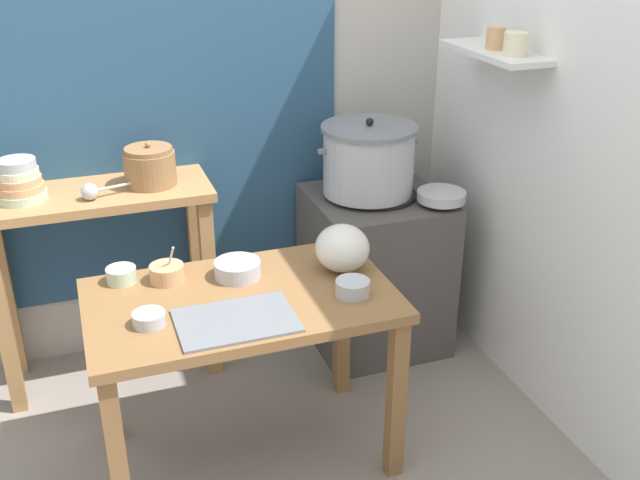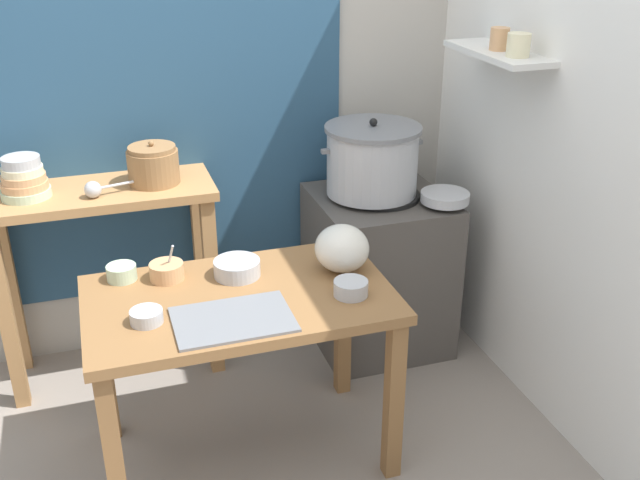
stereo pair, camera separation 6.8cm
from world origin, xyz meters
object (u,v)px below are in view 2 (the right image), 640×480
object	(u,v)px
wide_pan	(445,197)
prep_bowl_1	(351,287)
stove_block	(378,270)
ladle	(96,189)
back_shelf_table	(104,236)
prep_bowl_4	(122,272)
plastic_bag	(342,248)
bowl_stack_enamel	(24,179)
prep_table	(241,321)
prep_bowl_3	(237,267)
serving_tray	(233,319)
prep_bowl_2	(146,316)
clay_pot	(153,165)
prep_bowl_0	(167,270)
steamer_pot	(372,160)

from	to	relation	value
wide_pan	prep_bowl_1	distance (m)	0.87
stove_block	ladle	bearing A→B (deg)	178.31
back_shelf_table	prep_bowl_1	size ratio (longest dim) A/B	7.72
prep_bowl_4	plastic_bag	bearing A→B (deg)	-12.30
bowl_stack_enamel	wide_pan	size ratio (longest dim) A/B	0.91
bowl_stack_enamel	prep_bowl_4	xyz separation A→B (m)	(0.32, -0.51, -0.23)
bowl_stack_enamel	plastic_bag	bearing A→B (deg)	-31.12
prep_table	prep_bowl_3	bearing A→B (deg)	80.23
ladle	prep_bowl_3	xyz separation A→B (m)	(0.47, -0.52, -0.18)
stove_block	serving_tray	size ratio (longest dim) A/B	1.95
bowl_stack_enamel	wide_pan	world-z (taller)	bowl_stack_enamel
prep_bowl_2	stove_block	bearing A→B (deg)	32.39
prep_table	prep_bowl_2	size ratio (longest dim) A/B	9.93
clay_pot	prep_bowl_3	xyz separation A→B (m)	(0.22, -0.61, -0.23)
plastic_bag	prep_bowl_3	xyz separation A→B (m)	(-0.39, 0.07, -0.06)
ladle	plastic_bag	size ratio (longest dim) A/B	1.38
ladle	serving_tray	distance (m)	0.94
serving_tray	wide_pan	world-z (taller)	wide_pan
back_shelf_table	plastic_bag	size ratio (longest dim) A/B	4.42
prep_bowl_2	prep_bowl_1	bearing A→B (deg)	-2.70
bowl_stack_enamel	prep_bowl_0	xyz separation A→B (m)	(0.48, -0.55, -0.22)
plastic_bag	steamer_pot	bearing A→B (deg)	58.94
wide_pan	prep_bowl_2	distance (m)	1.48
bowl_stack_enamel	prep_bowl_0	distance (m)	0.77
prep_bowl_0	back_shelf_table	bearing A→B (deg)	109.96
prep_bowl_2	serving_tray	bearing A→B (deg)	-15.86
steamer_pot	ladle	xyz separation A→B (m)	(-1.20, 0.02, -0.00)
steamer_pot	prep_bowl_3	xyz separation A→B (m)	(-0.74, -0.50, -0.19)
prep_bowl_0	prep_bowl_4	xyz separation A→B (m)	(-0.16, 0.05, -0.00)
prep_bowl_4	prep_bowl_2	bearing A→B (deg)	-80.84
clay_pot	plastic_bag	xyz separation A→B (m)	(0.61, -0.69, -0.17)
prep_bowl_0	prep_bowl_3	bearing A→B (deg)	-12.12
prep_table	stove_block	bearing A→B (deg)	38.13
serving_tray	wide_pan	xyz separation A→B (m)	(1.10, 0.62, 0.08)
back_shelf_table	prep_bowl_3	world-z (taller)	back_shelf_table
bowl_stack_enamel	prep_bowl_4	size ratio (longest dim) A/B	1.80
steamer_pot	clay_pot	distance (m)	0.97
ladle	stove_block	bearing A→B (deg)	-1.69
prep_bowl_1	prep_bowl_2	world-z (taller)	prep_bowl_1
prep_bowl_0	prep_bowl_4	world-z (taller)	prep_bowl_0
bowl_stack_enamel	prep_bowl_2	bearing A→B (deg)	-65.92
stove_block	prep_bowl_2	world-z (taller)	stove_block
clay_pot	ladle	bearing A→B (deg)	-159.14
plastic_bag	prep_bowl_3	world-z (taller)	plastic_bag
prep_table	stove_block	xyz separation A→B (m)	(0.81, 0.63, -0.23)
stove_block	wide_pan	distance (m)	0.51
prep_bowl_3	stove_block	bearing A→B (deg)	31.82
ladle	bowl_stack_enamel	bearing A→B (deg)	162.27
plastic_bag	prep_bowl_4	distance (m)	0.83
serving_tray	back_shelf_table	bearing A→B (deg)	111.88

